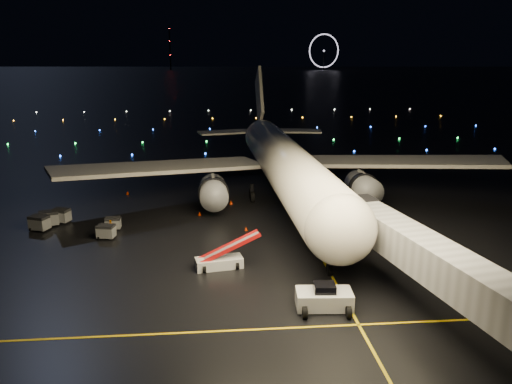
% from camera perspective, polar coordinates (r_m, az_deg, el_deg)
% --- Properties ---
extents(ground, '(2000.00, 2000.00, 0.00)m').
position_cam_1_polar(ground, '(344.81, -5.25, 11.82)').
color(ground, black).
rests_on(ground, ground).
extents(lane_centre, '(0.25, 80.00, 0.02)m').
position_cam_1_polar(lane_centre, '(63.59, 5.33, -3.50)').
color(lane_centre, '#DCB509').
rests_on(lane_centre, ground).
extents(lane_cross, '(60.00, 0.25, 0.02)m').
position_cam_1_polar(lane_cross, '(40.26, -13.21, -15.61)').
color(lane_cross, '#DCB509').
rests_on(lane_cross, ground).
extents(airliner, '(67.31, 64.15, 18.53)m').
position_cam_1_polar(airliner, '(73.40, 2.95, 6.52)').
color(airliner, silver).
rests_on(airliner, ground).
extents(pushback_tug, '(4.81, 2.76, 2.21)m').
position_cam_1_polar(pushback_tug, '(42.77, 7.80, -11.70)').
color(pushback_tug, silver).
rests_on(pushback_tug, ground).
extents(belt_loader, '(7.03, 3.02, 3.30)m').
position_cam_1_polar(belt_loader, '(49.86, -4.26, -6.87)').
color(belt_loader, silver).
rests_on(belt_loader, ground).
extents(crew_c, '(0.92, 0.94, 1.58)m').
position_cam_1_polar(crew_c, '(62.07, -16.27, -3.78)').
color(crew_c, orange).
rests_on(crew_c, ground).
extents(safety_cone_0, '(0.51, 0.51, 0.47)m').
position_cam_1_polar(safety_cone_0, '(60.50, -1.13, -4.21)').
color(safety_cone_0, '#EF3100').
rests_on(safety_cone_0, ground).
extents(safety_cone_1, '(0.54, 0.54, 0.55)m').
position_cam_1_polar(safety_cone_1, '(71.18, -2.88, -1.17)').
color(safety_cone_1, '#EF3100').
rests_on(safety_cone_1, ground).
extents(safety_cone_2, '(0.50, 0.50, 0.51)m').
position_cam_1_polar(safety_cone_2, '(66.59, -6.46, -2.44)').
color(safety_cone_2, '#EF3100').
rests_on(safety_cone_2, ground).
extents(safety_cone_3, '(0.60, 0.60, 0.55)m').
position_cam_1_polar(safety_cone_3, '(78.54, -14.46, -0.07)').
color(safety_cone_3, '#EF3100').
rests_on(safety_cone_3, ground).
extents(ferris_wheel, '(49.33, 16.80, 52.00)m').
position_cam_1_polar(ferris_wheel, '(782.71, 7.77, 15.55)').
color(ferris_wheel, black).
rests_on(ferris_wheel, ground).
extents(radio_mast, '(1.80, 1.80, 64.00)m').
position_cam_1_polar(radio_mast, '(786.65, -9.81, 15.91)').
color(radio_mast, black).
rests_on(radio_mast, ground).
extents(taxiway_lights, '(164.00, 92.00, 0.36)m').
position_cam_1_polar(taxiway_lights, '(151.56, -5.34, 7.54)').
color(taxiway_lights, black).
rests_on(taxiway_lights, ground).
extents(baggage_cart_0, '(1.80, 1.27, 1.51)m').
position_cam_1_polar(baggage_cart_0, '(63.15, -16.02, -3.47)').
color(baggage_cart_0, gray).
rests_on(baggage_cart_0, ground).
extents(baggage_cart_1, '(2.15, 1.70, 1.64)m').
position_cam_1_polar(baggage_cart_1, '(60.27, -16.76, -4.37)').
color(baggage_cart_1, gray).
rests_on(baggage_cart_1, ground).
extents(baggage_cart_2, '(2.58, 2.23, 1.84)m').
position_cam_1_polar(baggage_cart_2, '(65.74, -23.51, -3.29)').
color(baggage_cart_2, gray).
rests_on(baggage_cart_2, ground).
extents(baggage_cart_3, '(2.43, 2.05, 1.76)m').
position_cam_1_polar(baggage_cart_3, '(67.81, -21.39, -2.55)').
color(baggage_cart_3, gray).
rests_on(baggage_cart_3, ground).
extents(baggage_cart_4, '(2.63, 2.24, 1.89)m').
position_cam_1_polar(baggage_cart_4, '(66.97, -22.60, -2.83)').
color(baggage_cart_4, gray).
rests_on(baggage_cart_4, ground).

